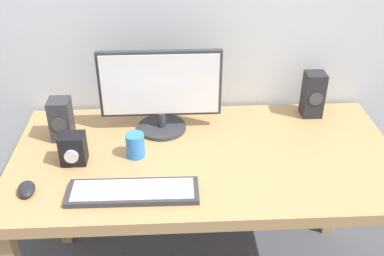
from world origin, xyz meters
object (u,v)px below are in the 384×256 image
monitor (160,91)px  speaker_right (313,94)px  mouse (26,189)px  audio_controller (73,149)px  desk (205,168)px  coffee_mug (135,146)px  keyboard_primary (133,192)px  speaker_left (61,119)px

monitor → speaker_right: 0.68m
mouse → audio_controller: 0.23m
mouse → speaker_right: (1.14, 0.50, 0.09)m
mouse → audio_controller: (0.14, 0.18, 0.05)m
desk → audio_controller: size_ratio=12.53×
coffee_mug → monitor: bearing=64.0°
monitor → audio_controller: 0.42m
monitor → speaker_right: bearing=7.1°
monitor → mouse: 0.65m
mouse → coffee_mug: size_ratio=0.95×
desk → keyboard_primary: size_ratio=3.32×
mouse → desk: bearing=4.4°
desk → coffee_mug: 0.30m
desk → monitor: bearing=129.8°
monitor → speaker_left: 0.42m
speaker_left → audio_controller: size_ratio=1.45×
desk → monitor: monitor is taller
mouse → speaker_left: 0.37m
speaker_left → audio_controller: 0.20m
desk → speaker_left: speaker_left is taller
desk → monitor: 0.37m
monitor → desk: bearing=-50.2°
speaker_right → audio_controller: 1.06m
speaker_left → audio_controller: (0.08, -0.18, -0.03)m
desk → coffee_mug: (-0.27, -0.00, 0.12)m
speaker_left → coffee_mug: bearing=-26.1°
monitor → coffee_mug: 0.26m
speaker_right → coffee_mug: size_ratio=2.12×
desk → audio_controller: 0.52m
speaker_right → audio_controller: speaker_right is taller
desk → coffee_mug: size_ratio=15.75×
keyboard_primary → desk: bearing=41.2°
coffee_mug → audio_controller: bearing=-172.8°
mouse → speaker_right: size_ratio=0.45×
desk → mouse: bearing=-162.0°
monitor → audio_controller: bearing=-144.7°
monitor → mouse: bearing=-138.7°
desk → mouse: size_ratio=16.64×
speaker_right → speaker_left: bearing=-172.7°
keyboard_primary → speaker_left: 0.50m
speaker_right → speaker_left: 1.09m
audio_controller → coffee_mug: bearing=7.2°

